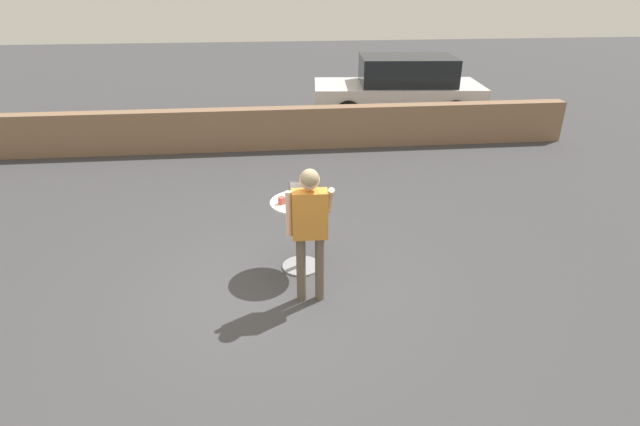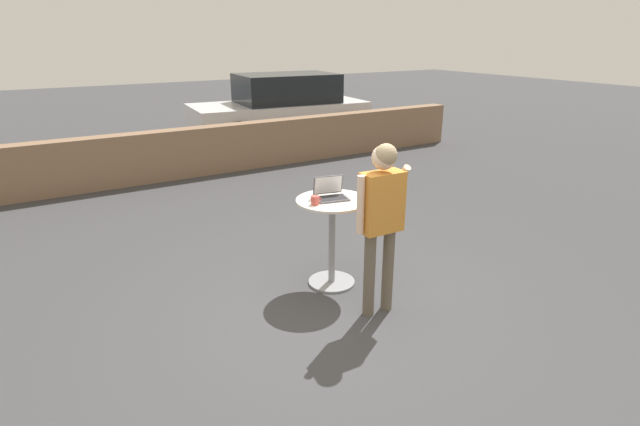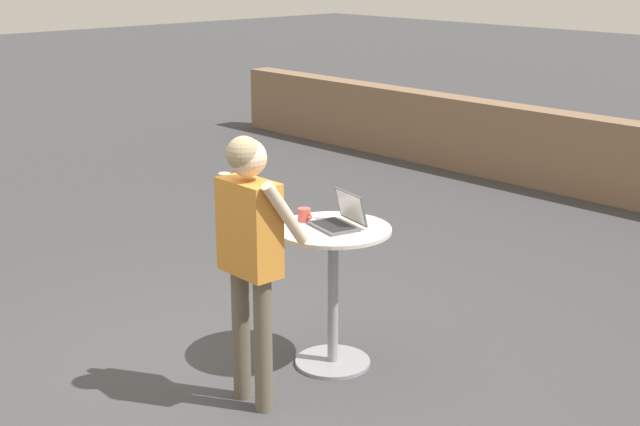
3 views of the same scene
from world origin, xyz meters
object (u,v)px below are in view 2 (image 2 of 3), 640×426
Objects in this scene: laptop at (331,194)px; parked_car_near_street at (282,107)px; standing_person at (381,209)px; cafe_table at (332,229)px; coffee_mug at (315,200)px.

laptop is 7.86m from parked_car_near_street.
laptop is at bearing 93.60° from standing_person.
coffee_mug is (-0.23, -0.04, 0.38)m from cafe_table.
parked_car_near_street is at bearing 68.89° from standing_person.
standing_person is (0.05, -0.78, 0.05)m from laptop.
parked_car_near_street reaches higher than cafe_table.
standing_person is at bearing -85.34° from cafe_table.
standing_person reaches higher than laptop.
standing_person reaches higher than cafe_table.
parked_car_near_street is (3.15, 7.26, 0.20)m from cafe_table.
standing_person is at bearing -86.40° from laptop.
parked_car_near_street reaches higher than laptop.
standing_person reaches higher than coffee_mug.
cafe_table is at bearing 94.66° from standing_person.
coffee_mug is (-0.24, -0.09, -0.00)m from laptop.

